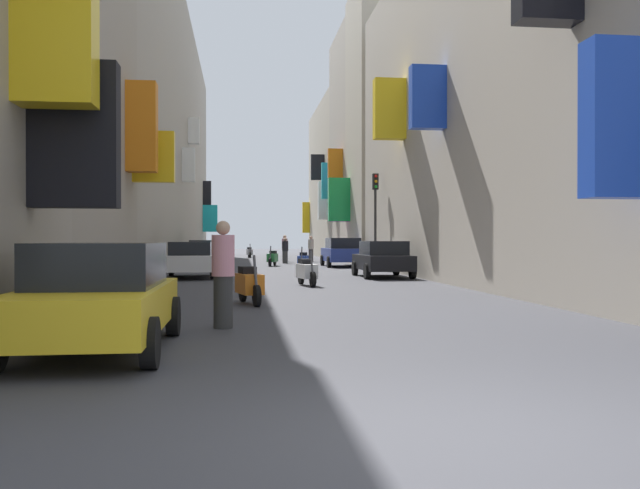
{
  "coord_description": "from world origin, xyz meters",
  "views": [
    {
      "loc": [
        -1.77,
        -4.73,
        1.47
      ],
      "look_at": [
        1.82,
        24.73,
        1.25
      ],
      "focal_mm": 37.07,
      "sensor_mm": 36.0,
      "label": 1
    }
  ],
  "objects_px": {
    "pedestrian_near_left": "(285,248)",
    "pedestrian_near_right": "(223,274)",
    "pedestrian_mid_street": "(285,251)",
    "parked_car_black": "(383,258)",
    "scooter_white": "(307,271)",
    "scooter_silver": "(249,252)",
    "parked_car_blue": "(342,252)",
    "scooter_green": "(272,258)",
    "parked_car_grey": "(214,249)",
    "traffic_light_near_corner": "(375,205)",
    "parked_car_green": "(204,253)",
    "scooter_blue": "(303,260)",
    "scooter_orange": "(249,284)",
    "parked_car_white": "(191,259)",
    "pedestrian_crossing": "(311,249)"
  },
  "relations": [
    {
      "from": "parked_car_green",
      "to": "parked_car_blue",
      "type": "bearing_deg",
      "value": -6.16
    },
    {
      "from": "scooter_silver",
      "to": "pedestrian_near_left",
      "type": "bearing_deg",
      "value": -77.41
    },
    {
      "from": "pedestrian_mid_street",
      "to": "scooter_white",
      "type": "bearing_deg",
      "value": -91.94
    },
    {
      "from": "scooter_green",
      "to": "pedestrian_near_right",
      "type": "height_order",
      "value": "pedestrian_near_right"
    },
    {
      "from": "parked_car_black",
      "to": "parked_car_blue",
      "type": "relative_size",
      "value": 0.93
    },
    {
      "from": "scooter_blue",
      "to": "pedestrian_near_left",
      "type": "relative_size",
      "value": 1.06
    },
    {
      "from": "parked_car_blue",
      "to": "scooter_green",
      "type": "bearing_deg",
      "value": 162.17
    },
    {
      "from": "pedestrian_near_right",
      "to": "scooter_orange",
      "type": "bearing_deg",
      "value": 83.14
    },
    {
      "from": "pedestrian_mid_street",
      "to": "parked_car_grey",
      "type": "bearing_deg",
      "value": 107.73
    },
    {
      "from": "parked_car_blue",
      "to": "pedestrian_crossing",
      "type": "bearing_deg",
      "value": 95.62
    },
    {
      "from": "scooter_green",
      "to": "pedestrian_crossing",
      "type": "bearing_deg",
      "value": 67.73
    },
    {
      "from": "scooter_orange",
      "to": "scooter_green",
      "type": "height_order",
      "value": "same"
    },
    {
      "from": "pedestrian_mid_street",
      "to": "traffic_light_near_corner",
      "type": "distance_m",
      "value": 11.11
    },
    {
      "from": "parked_car_grey",
      "to": "scooter_silver",
      "type": "distance_m",
      "value": 3.95
    },
    {
      "from": "parked_car_black",
      "to": "pedestrian_mid_street",
      "type": "relative_size",
      "value": 2.49
    },
    {
      "from": "scooter_green",
      "to": "scooter_orange",
      "type": "bearing_deg",
      "value": -94.21
    },
    {
      "from": "scooter_orange",
      "to": "scooter_green",
      "type": "relative_size",
      "value": 0.97
    },
    {
      "from": "parked_car_green",
      "to": "scooter_green",
      "type": "bearing_deg",
      "value": 6.05
    },
    {
      "from": "parked_car_white",
      "to": "scooter_silver",
      "type": "height_order",
      "value": "parked_car_white"
    },
    {
      "from": "scooter_silver",
      "to": "pedestrian_near_right",
      "type": "distance_m",
      "value": 42.78
    },
    {
      "from": "traffic_light_near_corner",
      "to": "parked_car_grey",
      "type": "bearing_deg",
      "value": 108.27
    },
    {
      "from": "scooter_orange",
      "to": "pedestrian_mid_street",
      "type": "height_order",
      "value": "pedestrian_mid_street"
    },
    {
      "from": "scooter_blue",
      "to": "pedestrian_mid_street",
      "type": "distance_m",
      "value": 8.82
    },
    {
      "from": "scooter_green",
      "to": "parked_car_blue",
      "type": "bearing_deg",
      "value": -17.83
    },
    {
      "from": "traffic_light_near_corner",
      "to": "scooter_blue",
      "type": "bearing_deg",
      "value": 156.03
    },
    {
      "from": "parked_car_green",
      "to": "scooter_blue",
      "type": "height_order",
      "value": "parked_car_green"
    },
    {
      "from": "parked_car_green",
      "to": "parked_car_white",
      "type": "bearing_deg",
      "value": -89.67
    },
    {
      "from": "scooter_white",
      "to": "parked_car_white",
      "type": "bearing_deg",
      "value": 128.35
    },
    {
      "from": "parked_car_black",
      "to": "pedestrian_near_left",
      "type": "xyz_separation_m",
      "value": [
        -2.58,
        18.68,
        0.15
      ]
    },
    {
      "from": "parked_car_grey",
      "to": "scooter_orange",
      "type": "height_order",
      "value": "parked_car_grey"
    },
    {
      "from": "pedestrian_near_left",
      "to": "pedestrian_mid_street",
      "type": "xyz_separation_m",
      "value": [
        -0.18,
        -3.19,
        -0.1
      ]
    },
    {
      "from": "parked_car_blue",
      "to": "pedestrian_mid_street",
      "type": "relative_size",
      "value": 2.67
    },
    {
      "from": "parked_car_blue",
      "to": "pedestrian_crossing",
      "type": "height_order",
      "value": "pedestrian_crossing"
    },
    {
      "from": "parked_car_blue",
      "to": "traffic_light_near_corner",
      "type": "xyz_separation_m",
      "value": [
        0.79,
        -5.05,
        2.29
      ]
    },
    {
      "from": "parked_car_blue",
      "to": "parked_car_green",
      "type": "xyz_separation_m",
      "value": [
        -7.5,
        0.81,
        -0.05
      ]
    },
    {
      "from": "parked_car_grey",
      "to": "traffic_light_near_corner",
      "type": "relative_size",
      "value": 0.95
    },
    {
      "from": "parked_car_white",
      "to": "scooter_white",
      "type": "distance_m",
      "value": 6.46
    },
    {
      "from": "parked_car_green",
      "to": "scooter_orange",
      "type": "distance_m",
      "value": 21.37
    },
    {
      "from": "parked_car_white",
      "to": "pedestrian_crossing",
      "type": "xyz_separation_m",
      "value": [
        6.61,
        17.91,
        0.12
      ]
    },
    {
      "from": "parked_car_green",
      "to": "scooter_orange",
      "type": "relative_size",
      "value": 2.36
    },
    {
      "from": "parked_car_black",
      "to": "scooter_blue",
      "type": "relative_size",
      "value": 2.1
    },
    {
      "from": "parked_car_grey",
      "to": "pedestrian_mid_street",
      "type": "xyz_separation_m",
      "value": [
        4.99,
        -15.62,
        0.08
      ]
    },
    {
      "from": "pedestrian_near_left",
      "to": "pedestrian_near_right",
      "type": "height_order",
      "value": "pedestrian_near_right"
    },
    {
      "from": "scooter_silver",
      "to": "pedestrian_near_right",
      "type": "relative_size",
      "value": 1.05
    },
    {
      "from": "scooter_silver",
      "to": "pedestrian_near_right",
      "type": "height_order",
      "value": "pedestrian_near_right"
    },
    {
      "from": "pedestrian_near_left",
      "to": "pedestrian_mid_street",
      "type": "distance_m",
      "value": 3.2
    },
    {
      "from": "scooter_white",
      "to": "scooter_green",
      "type": "bearing_deg",
      "value": 91.14
    },
    {
      "from": "parked_car_white",
      "to": "pedestrian_crossing",
      "type": "bearing_deg",
      "value": 69.73
    },
    {
      "from": "scooter_white",
      "to": "pedestrian_crossing",
      "type": "height_order",
      "value": "pedestrian_crossing"
    },
    {
      "from": "parked_car_green",
      "to": "parked_car_black",
      "type": "bearing_deg",
      "value": -55.9
    }
  ]
}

